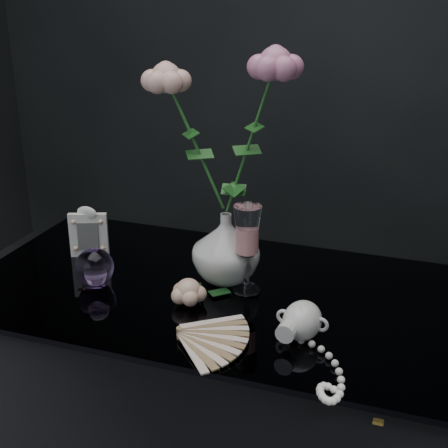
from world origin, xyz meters
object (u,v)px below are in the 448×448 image
at_px(vase, 226,247).
at_px(pearl_jar, 302,319).
at_px(paperweight, 94,267).
at_px(loose_rose, 188,291).
at_px(wine_glass, 247,250).
at_px(picture_frame, 88,231).

distance_m(vase, pearl_jar, 0.28).
xyz_separation_m(paperweight, pearl_jar, (0.47, -0.06, -0.00)).
distance_m(vase, loose_rose, 0.14).
xyz_separation_m(wine_glass, picture_frame, (-0.41, 0.05, -0.03)).
relative_size(picture_frame, paperweight, 1.50).
xyz_separation_m(vase, pearl_jar, (0.21, -0.18, -0.04)).
bearing_deg(picture_frame, paperweight, -75.78).
height_order(vase, loose_rose, vase).
height_order(vase, paperweight, vase).
bearing_deg(wine_glass, picture_frame, 173.09).
relative_size(wine_glass, picture_frame, 1.53).
relative_size(wine_glass, paperweight, 2.29).
relative_size(paperweight, loose_rose, 0.52).
distance_m(picture_frame, pearl_jar, 0.59).
bearing_deg(pearl_jar, wine_glass, 142.42).
xyz_separation_m(vase, loose_rose, (-0.04, -0.13, -0.05)).
bearing_deg(loose_rose, picture_frame, 141.24).
bearing_deg(pearl_jar, paperweight, 178.04).
xyz_separation_m(vase, picture_frame, (-0.35, 0.01, -0.01)).
distance_m(wine_glass, paperweight, 0.33).
bearing_deg(wine_glass, pearl_jar, -42.81).
bearing_deg(paperweight, loose_rose, -2.76).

